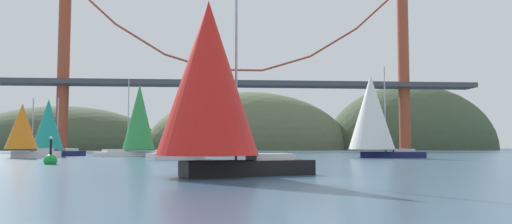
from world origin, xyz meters
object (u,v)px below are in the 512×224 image
sailboat_orange_sail (23,128)px  sailboat_teal_sail (49,127)px  sailboat_red_spinnaker (210,82)px  sailboat_pink_spinnaker (191,126)px  sailboat_white_mainsail (372,114)px  channel_buoy (50,160)px  sailboat_crimson_sail (191,124)px  sailboat_green_sail (138,119)px

sailboat_orange_sail → sailboat_teal_sail: bearing=87.2°
sailboat_red_spinnaker → sailboat_pink_spinnaker: bearing=94.5°
sailboat_pink_spinnaker → sailboat_orange_sail: bearing=-147.4°
sailboat_white_mainsail → sailboat_orange_sail: bearing=178.4°
channel_buoy → sailboat_pink_spinnaker: bearing=72.5°
sailboat_orange_sail → sailboat_crimson_sail: (21.25, -6.96, 0.36)m
sailboat_pink_spinnaker → sailboat_white_mainsail: 27.96m
sailboat_green_sail → sailboat_crimson_sail: bearing=-61.3°
sailboat_white_mainsail → channel_buoy: 38.99m
sailboat_red_spinnaker → sailboat_orange_sail: bearing=123.6°
sailboat_red_spinnaker → sailboat_teal_sail: size_ratio=1.31×
sailboat_green_sail → sailboat_red_spinnaker: bearing=-75.8°
sailboat_red_spinnaker → sailboat_crimson_sail: bearing=95.4°
sailboat_red_spinnaker → sailboat_green_sail: bearing=104.2°
sailboat_white_mainsail → channel_buoy: (-34.20, -17.96, -5.29)m
sailboat_pink_spinnaker → sailboat_white_mainsail: sailboat_white_mainsail is taller
sailboat_orange_sail → sailboat_red_spinnaker: bearing=-56.4°
sailboat_red_spinnaker → sailboat_green_sail: sailboat_green_sail is taller
sailboat_pink_spinnaker → sailboat_crimson_sail: 19.89m
sailboat_orange_sail → channel_buoy: (10.02, -19.24, -3.34)m
sailboat_white_mainsail → sailboat_teal_sail: bearing=168.0°
sailboat_white_mainsail → sailboat_crimson_sail: 23.72m
sailboat_red_spinnaker → sailboat_teal_sail: sailboat_red_spinnaker is taller
sailboat_orange_sail → sailboat_teal_sail: (0.40, 8.02, 0.52)m
sailboat_white_mainsail → sailboat_orange_sail: (-44.22, 1.27, -1.95)m
sailboat_white_mainsail → sailboat_green_sail: sailboat_white_mainsail is taller
sailboat_pink_spinnaker → channel_buoy: (-10.12, -32.12, -4.25)m
sailboat_crimson_sail → sailboat_teal_sail: 25.68m
sailboat_pink_spinnaker → sailboat_teal_sail: bearing=-166.1°
sailboat_white_mainsail → sailboat_green_sail: (-31.56, 9.96, -0.28)m
sailboat_orange_sail → sailboat_red_spinnaker: size_ratio=0.68×
channel_buoy → sailboat_teal_sail: bearing=109.4°
sailboat_teal_sail → sailboat_white_mainsail: bearing=-12.0°
sailboat_orange_sail → sailboat_green_sail: 15.45m
sailboat_white_mainsail → sailboat_red_spinnaker: size_ratio=1.07×
channel_buoy → sailboat_white_mainsail: bearing=27.7°
sailboat_orange_sail → channel_buoy: size_ratio=2.85×
sailboat_green_sail → sailboat_teal_sail: sailboat_green_sail is taller
sailboat_teal_sail → channel_buoy: 29.16m
sailboat_green_sail → channel_buoy: sailboat_green_sail is taller
sailboat_red_spinnaker → sailboat_crimson_sail: 29.33m
sailboat_white_mainsail → sailboat_pink_spinnaker: bearing=149.5°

